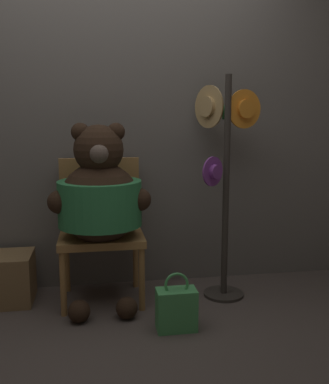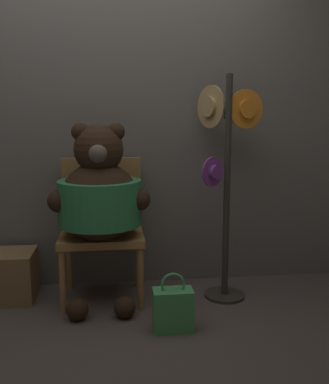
% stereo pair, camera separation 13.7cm
% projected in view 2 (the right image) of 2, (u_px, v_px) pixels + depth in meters
% --- Properties ---
extents(ground_plane, '(14.00, 14.00, 0.00)m').
position_uv_depth(ground_plane, '(112.00, 321.00, 2.64)').
color(ground_plane, '#4C423D').
extents(wall_back, '(8.00, 0.10, 2.35)m').
position_uv_depth(wall_back, '(109.00, 127.00, 3.13)').
color(wall_back, '#66605B').
rests_on(wall_back, ground_plane).
extents(chair, '(0.56, 0.47, 0.96)m').
position_uv_depth(chair, '(102.00, 222.00, 2.97)').
color(chair, '#9E703D').
rests_on(chair, ground_plane).
extents(teddy_bear, '(0.65, 0.58, 1.21)m').
position_uv_depth(teddy_bear, '(100.00, 197.00, 2.78)').
color(teddy_bear, black).
rests_on(teddy_bear, ground_plane).
extents(hat_display_rack, '(0.46, 0.46, 1.52)m').
position_uv_depth(hat_display_rack, '(225.00, 165.00, 2.91)').
color(hat_display_rack, '#332D28').
rests_on(hat_display_rack, ground_plane).
extents(handbag_on_ground, '(0.23, 0.13, 0.35)m').
position_uv_depth(handbag_on_ground, '(173.00, 309.00, 2.51)').
color(handbag_on_ground, '#479E56').
rests_on(handbag_on_ground, ground_plane).
extents(wooden_crate, '(0.33, 0.33, 0.33)m').
position_uv_depth(wooden_crate, '(11.00, 275.00, 2.95)').
color(wooden_crate, brown).
rests_on(wooden_crate, ground_plane).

